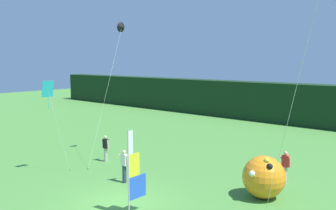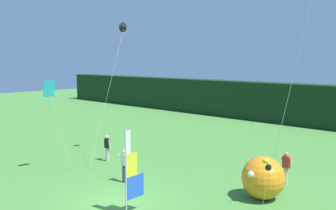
{
  "view_description": "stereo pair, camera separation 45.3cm",
  "coord_description": "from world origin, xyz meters",
  "px_view_note": "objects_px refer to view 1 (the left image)",
  "views": [
    {
      "loc": [
        12.23,
        -10.56,
        6.5
      ],
      "look_at": [
        -0.45,
        3.93,
        4.13
      ],
      "focal_mm": 39.0,
      "sensor_mm": 36.0,
      "label": 1
    },
    {
      "loc": [
        12.57,
        -10.26,
        6.5
      ],
      "look_at": [
        -0.45,
        3.93,
        4.13
      ],
      "focal_mm": 39.0,
      "sensor_mm": 36.0,
      "label": 2
    }
  ],
  "objects_px": {
    "person_near_banner": "(106,148)",
    "kite_cyan_diamond_1": "(48,92)",
    "person_mid_field": "(124,165)",
    "person_far_left": "(285,166)",
    "banner_flag": "(134,174)",
    "inflatable_balloon": "(264,177)",
    "kite_black_delta_0": "(122,28)"
  },
  "relations": [
    {
      "from": "person_mid_field",
      "to": "kite_black_delta_0",
      "type": "bearing_deg",
      "value": 138.57
    },
    {
      "from": "person_near_banner",
      "to": "kite_black_delta_0",
      "type": "xyz_separation_m",
      "value": [
        -0.42,
        1.9,
        7.7
      ]
    },
    {
      "from": "person_near_banner",
      "to": "kite_cyan_diamond_1",
      "type": "bearing_deg",
      "value": -98.6
    },
    {
      "from": "person_near_banner",
      "to": "person_far_left",
      "type": "height_order",
      "value": "person_far_left"
    },
    {
      "from": "inflatable_balloon",
      "to": "kite_cyan_diamond_1",
      "type": "distance_m",
      "value": 12.52
    },
    {
      "from": "banner_flag",
      "to": "person_mid_field",
      "type": "height_order",
      "value": "banner_flag"
    },
    {
      "from": "person_far_left",
      "to": "person_near_banner",
      "type": "bearing_deg",
      "value": -161.3
    },
    {
      "from": "person_mid_field",
      "to": "person_far_left",
      "type": "bearing_deg",
      "value": 40.33
    },
    {
      "from": "kite_black_delta_0",
      "to": "kite_cyan_diamond_1",
      "type": "bearing_deg",
      "value": -91.29
    },
    {
      "from": "banner_flag",
      "to": "kite_black_delta_0",
      "type": "distance_m",
      "value": 12.11
    },
    {
      "from": "banner_flag",
      "to": "person_near_banner",
      "type": "relative_size",
      "value": 2.18
    },
    {
      "from": "kite_cyan_diamond_1",
      "to": "banner_flag",
      "type": "bearing_deg",
      "value": -6.2
    },
    {
      "from": "person_far_left",
      "to": "banner_flag",
      "type": "bearing_deg",
      "value": -111.58
    },
    {
      "from": "person_mid_field",
      "to": "kite_cyan_diamond_1",
      "type": "height_order",
      "value": "kite_cyan_diamond_1"
    },
    {
      "from": "person_near_banner",
      "to": "person_far_left",
      "type": "xyz_separation_m",
      "value": [
        10.47,
        3.54,
        0.03
      ]
    },
    {
      "from": "banner_flag",
      "to": "kite_cyan_diamond_1",
      "type": "bearing_deg",
      "value": 173.8
    },
    {
      "from": "kite_cyan_diamond_1",
      "to": "person_mid_field",
      "type": "bearing_deg",
      "value": 19.63
    },
    {
      "from": "inflatable_balloon",
      "to": "banner_flag",
      "type": "bearing_deg",
      "value": -121.05
    },
    {
      "from": "inflatable_balloon",
      "to": "kite_cyan_diamond_1",
      "type": "bearing_deg",
      "value": -157.85
    },
    {
      "from": "kite_black_delta_0",
      "to": "person_mid_field",
      "type": "bearing_deg",
      "value": -41.43
    },
    {
      "from": "person_far_left",
      "to": "inflatable_balloon",
      "type": "bearing_deg",
      "value": -88.36
    },
    {
      "from": "kite_cyan_diamond_1",
      "to": "kite_black_delta_0",
      "type": "bearing_deg",
      "value": 88.71
    },
    {
      "from": "banner_flag",
      "to": "kite_cyan_diamond_1",
      "type": "height_order",
      "value": "kite_cyan_diamond_1"
    },
    {
      "from": "person_near_banner",
      "to": "banner_flag",
      "type": "bearing_deg",
      "value": -31.24
    },
    {
      "from": "person_mid_field",
      "to": "kite_black_delta_0",
      "type": "relative_size",
      "value": 0.2
    },
    {
      "from": "person_near_banner",
      "to": "person_mid_field",
      "type": "height_order",
      "value": "person_mid_field"
    },
    {
      "from": "inflatable_balloon",
      "to": "kite_black_delta_0",
      "type": "height_order",
      "value": "kite_black_delta_0"
    },
    {
      "from": "person_near_banner",
      "to": "kite_cyan_diamond_1",
      "type": "relative_size",
      "value": 0.32
    },
    {
      "from": "banner_flag",
      "to": "person_far_left",
      "type": "distance_m",
      "value": 8.62
    },
    {
      "from": "person_mid_field",
      "to": "person_far_left",
      "type": "relative_size",
      "value": 1.02
    },
    {
      "from": "person_far_left",
      "to": "kite_black_delta_0",
      "type": "distance_m",
      "value": 13.42
    },
    {
      "from": "banner_flag",
      "to": "kite_black_delta_0",
      "type": "height_order",
      "value": "kite_black_delta_0"
    }
  ]
}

